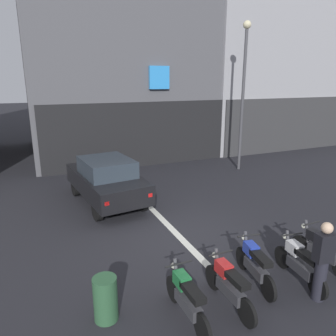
{
  "coord_description": "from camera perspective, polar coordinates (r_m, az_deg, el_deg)",
  "views": [
    {
      "loc": [
        -3.53,
        -7.45,
        4.25
      ],
      "look_at": [
        0.57,
        2.0,
        1.4
      ],
      "focal_mm": 34.23,
      "sensor_mm": 36.0,
      "label": 1
    }
  ],
  "objects": [
    {
      "name": "ground_plane",
      "position": [
        9.27,
        1.71,
        -11.82
      ],
      "size": [
        120.0,
        120.0,
        0.0
      ],
      "primitive_type": "plane",
      "color": "#232328"
    },
    {
      "name": "lane_centre_line",
      "position": [
        14.54,
        -8.38,
        -1.68
      ],
      "size": [
        0.2,
        18.0,
        0.01
      ],
      "primitive_type": "cube",
      "color": "silver",
      "rests_on": "ground"
    },
    {
      "name": "building_far_right",
      "position": [
        24.77,
        14.37,
        24.13
      ],
      "size": [
        9.88,
        9.51,
        16.36
      ],
      "color": "#9E9EA3",
      "rests_on": "ground"
    },
    {
      "name": "car_black_crossing_near",
      "position": [
        11.42,
        -10.93,
        -1.97
      ],
      "size": [
        2.23,
        4.28,
        1.64
      ],
      "color": "black",
      "rests_on": "ground"
    },
    {
      "name": "street_lamp",
      "position": [
        15.58,
        13.32,
        14.57
      ],
      "size": [
        0.36,
        0.36,
        6.75
      ],
      "color": "#47474C",
      "rests_on": "ground"
    },
    {
      "name": "motorcycle_green_row_leftmost",
      "position": [
        6.24,
        3.31,
        -22.03
      ],
      "size": [
        0.55,
        1.67,
        0.98
      ],
      "color": "black",
      "rests_on": "ground"
    },
    {
      "name": "motorcycle_red_row_left_mid",
      "position": [
        6.64,
        10.76,
        -19.71
      ],
      "size": [
        0.55,
        1.67,
        0.98
      ],
      "color": "black",
      "rests_on": "ground"
    },
    {
      "name": "motorcycle_blue_row_centre",
      "position": [
        7.37,
        15.17,
        -16.11
      ],
      "size": [
        0.55,
        1.66,
        0.98
      ],
      "color": "black",
      "rests_on": "ground"
    },
    {
      "name": "motorcycle_white_row_right_mid",
      "position": [
        7.71,
        22.34,
        -15.28
      ],
      "size": [
        0.55,
        1.67,
        0.98
      ],
      "color": "black",
      "rests_on": "ground"
    },
    {
      "name": "motorcycle_black_row_rightmost",
      "position": [
        8.47,
        25.6,
        -12.8
      ],
      "size": [
        0.55,
        1.67,
        0.98
      ],
      "color": "black",
      "rests_on": "ground"
    },
    {
      "name": "person_by_motorcycles",
      "position": [
        7.12,
        25.78,
        -14.71
      ],
      "size": [
        0.38,
        0.26,
        1.67
      ],
      "color": "#23232D",
      "rests_on": "ground"
    },
    {
      "name": "trash_bin",
      "position": [
        6.35,
        -11.07,
        -21.9
      ],
      "size": [
        0.44,
        0.44,
        0.85
      ],
      "primitive_type": "cylinder",
      "color": "#2D5938",
      "rests_on": "ground"
    }
  ]
}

